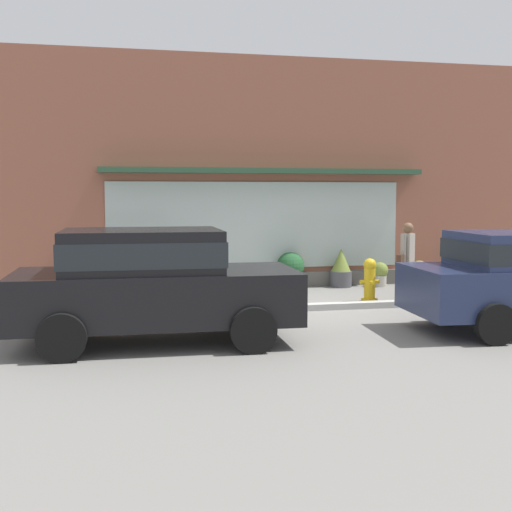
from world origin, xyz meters
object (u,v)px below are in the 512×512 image
fire_hydrant (370,280)px  potted_plant_window_center (96,282)px  parked_car_black (151,279)px  potted_plant_trailing_edge (221,273)px  potted_plant_low_front (419,272)px  potted_plant_window_right (291,269)px  potted_plant_doorstep (380,273)px  potted_plant_corner_tall (341,269)px  potted_plant_near_hydrant (461,264)px  pedestrian_with_handbag (407,256)px

fire_hydrant → potted_plant_window_center: (-5.56, 2.09, -0.16)m
parked_car_black → potted_plant_trailing_edge: size_ratio=4.56×
potted_plant_low_front → potted_plant_window_right: size_ratio=0.73×
parked_car_black → potted_plant_window_right: size_ratio=4.89×
potted_plant_low_front → potted_plant_window_right: 3.15m
potted_plant_doorstep → parked_car_black: bearing=-139.1°
parked_car_black → potted_plant_corner_tall: bearing=48.1°
potted_plant_window_right → potted_plant_corner_tall: bearing=-2.9°
fire_hydrant → potted_plant_corner_tall: potted_plant_corner_tall is taller
fire_hydrant → potted_plant_corner_tall: bearing=86.1°
potted_plant_trailing_edge → potted_plant_doorstep: 3.90m
parked_car_black → potted_plant_doorstep: bearing=42.1°
potted_plant_trailing_edge → parked_car_black: bearing=-110.6°
potted_plant_corner_tall → potted_plant_near_hydrant: bearing=-1.8°
parked_car_black → potted_plant_near_hydrant: parked_car_black is taller
fire_hydrant → potted_plant_low_front: 2.80m
potted_plant_near_hydrant → potted_plant_corner_tall: 3.10m
potted_plant_trailing_edge → potted_plant_window_right: bearing=11.2°
parked_car_black → potted_plant_doorstep: (5.70, 4.94, -0.64)m
pedestrian_with_handbag → potted_plant_near_hydrant: bearing=-180.0°
potted_plant_window_center → potted_plant_doorstep: size_ratio=0.93×
fire_hydrant → potted_plant_near_hydrant: potted_plant_near_hydrant is taller
potted_plant_near_hydrant → potted_plant_low_front: bearing=-171.9°
potted_plant_corner_tall → potted_plant_doorstep: size_ratio=1.57×
parked_car_black → potted_plant_low_front: size_ratio=6.72×
pedestrian_with_handbag → potted_plant_window_right: 3.07m
potted_plant_doorstep → pedestrian_with_handbag: bearing=-99.3°
potted_plant_trailing_edge → potted_plant_corner_tall: 2.96m
potted_plant_window_center → potted_plant_window_right: bearing=1.9°
potted_plant_near_hydrant → potted_plant_low_front: size_ratio=1.67×
pedestrian_with_handbag → potted_plant_window_center: bearing=-62.1°
potted_plant_window_right → potted_plant_window_center: potted_plant_window_right is taller
potted_plant_corner_tall → potted_plant_low_front: bearing=-8.1°
potted_plant_corner_tall → potted_plant_window_center: size_ratio=1.69×
parked_car_black → potted_plant_window_center: size_ratio=7.63×
pedestrian_with_handbag → potted_plant_low_front: size_ratio=2.63×
potted_plant_near_hydrant → potted_plant_corner_tall: potted_plant_near_hydrant is taller
pedestrian_with_handbag → potted_plant_low_front: bearing=-164.1°
fire_hydrant → potted_plant_window_right: fire_hydrant is taller
potted_plant_doorstep → potted_plant_corner_tall: bearing=171.9°
potted_plant_corner_tall → potted_plant_doorstep: 0.96m
potted_plant_doorstep → fire_hydrant: bearing=-118.1°
pedestrian_with_handbag → potted_plant_trailing_edge: pedestrian_with_handbag is taller
potted_plant_trailing_edge → potted_plant_doorstep: bearing=2.1°
potted_plant_trailing_edge → potted_plant_corner_tall: potted_plant_corner_tall is taller
fire_hydrant → potted_plant_trailing_edge: bearing=145.8°
potted_plant_trailing_edge → potted_plant_near_hydrant: potted_plant_near_hydrant is taller
potted_plant_low_front → potted_plant_corner_tall: size_ratio=0.67×
parked_car_black → potted_plant_low_front: (6.65, 4.80, -0.63)m
potted_plant_doorstep → potted_plant_window_center: bearing=179.6°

